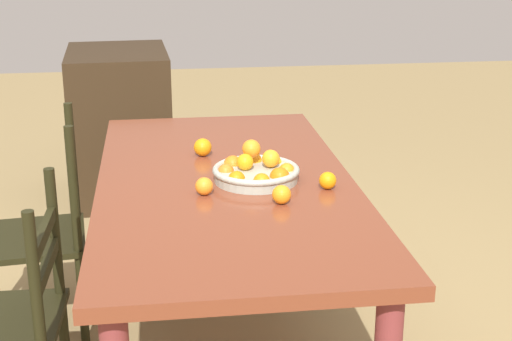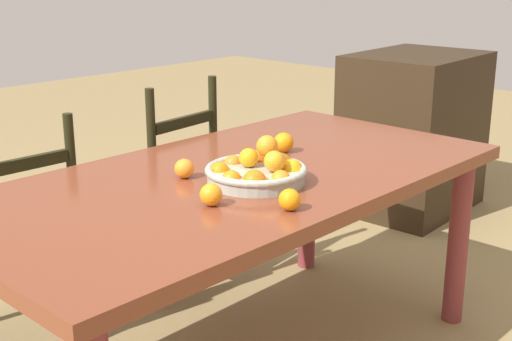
% 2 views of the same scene
% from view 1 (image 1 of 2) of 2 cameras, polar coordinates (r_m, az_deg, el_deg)
% --- Properties ---
extents(dining_table, '(1.88, 0.95, 0.73)m').
position_cam_1_polar(dining_table, '(2.88, -2.29, -2.30)').
color(dining_table, brown).
rests_on(dining_table, ground).
extents(chair_near_window, '(0.47, 0.47, 0.94)m').
position_cam_1_polar(chair_near_window, '(3.23, -15.81, -4.74)').
color(chair_near_window, black).
rests_on(chair_near_window, ground).
extents(chair_by_cabinet, '(0.45, 0.45, 0.89)m').
position_cam_1_polar(chair_by_cabinet, '(2.62, -18.37, -10.98)').
color(chair_by_cabinet, black).
rests_on(chair_by_cabinet, ground).
extents(cabinet, '(0.80, 0.63, 0.91)m').
position_cam_1_polar(cabinet, '(4.76, -10.16, 3.47)').
color(cabinet, black).
rests_on(cabinet, ground).
extents(fruit_bowl, '(0.33, 0.33, 0.14)m').
position_cam_1_polar(fruit_bowl, '(2.83, 0.01, -0.03)').
color(fruit_bowl, '#9FA597').
rests_on(fruit_bowl, dining_table).
extents(orange_loose_0, '(0.06, 0.06, 0.06)m').
position_cam_1_polar(orange_loose_0, '(2.69, -3.92, -1.19)').
color(orange_loose_0, orange).
rests_on(orange_loose_0, dining_table).
extents(orange_loose_1, '(0.07, 0.07, 0.07)m').
position_cam_1_polar(orange_loose_1, '(3.12, -4.03, 1.76)').
color(orange_loose_1, orange).
rests_on(orange_loose_1, dining_table).
extents(orange_loose_2, '(0.06, 0.06, 0.06)m').
position_cam_1_polar(orange_loose_2, '(2.75, 5.42, -0.75)').
color(orange_loose_2, orange).
rests_on(orange_loose_2, dining_table).
extents(orange_loose_3, '(0.07, 0.07, 0.07)m').
position_cam_1_polar(orange_loose_3, '(2.60, 1.94, -1.82)').
color(orange_loose_3, orange).
rests_on(orange_loose_3, dining_table).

